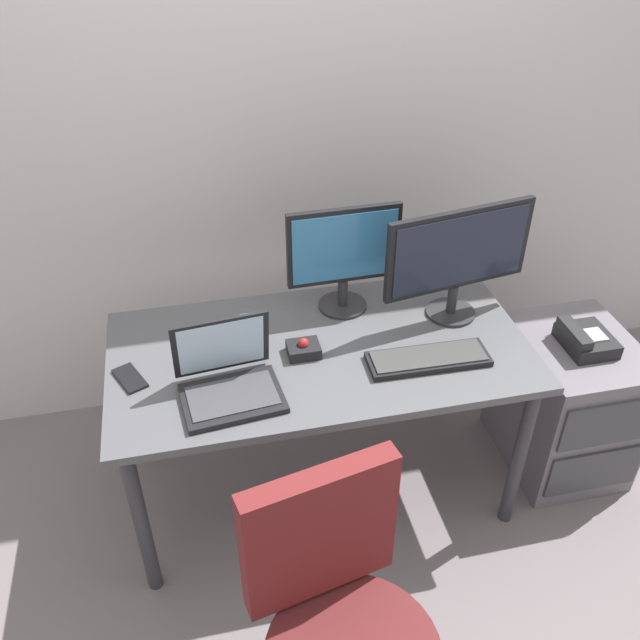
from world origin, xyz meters
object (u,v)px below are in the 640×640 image
monitor_side (344,254)px  trackball_mouse (304,349)px  file_cabinet (566,402)px  cell_phone (130,378)px  desk_phone (585,339)px  keyboard (428,359)px  coffee_mug (248,332)px  monitor_main (458,256)px  laptop (228,378)px

monitor_side → trackball_mouse: monitor_side is taller
file_cabinet → cell_phone: cell_phone is taller
desk_phone → trackball_mouse: trackball_mouse is taller
monitor_side → trackball_mouse: 0.38m
keyboard → coffee_mug: (-0.57, 0.23, 0.04)m
coffee_mug → file_cabinet: bearing=-5.9°
desk_phone → cell_phone: cell_phone is taller
trackball_mouse → cell_phone: bearing=-179.3°
file_cabinet → coffee_mug: bearing=174.1°
monitor_main → cell_phone: (-1.15, -0.12, -0.24)m
desk_phone → trackball_mouse: bearing=177.5°
keyboard → trackball_mouse: trackball_mouse is taller
laptop → monitor_side: bearing=39.2°
keyboard → trackball_mouse: 0.42m
laptop → trackball_mouse: size_ratio=3.05×
trackball_mouse → cell_phone: (-0.58, -0.01, -0.02)m
monitor_main → coffee_mug: (-0.75, -0.02, -0.20)m
monitor_main → cell_phone: bearing=-174.1°
laptop → trackball_mouse: (0.27, 0.13, -0.03)m
monitor_side → trackball_mouse: bearing=-129.0°
keyboard → laptop: size_ratio=1.23×
monitor_main → laptop: (-0.84, -0.25, -0.19)m
keyboard → cell_phone: size_ratio=2.91×
monitor_side → laptop: 0.63m
monitor_main → cell_phone: monitor_main is taller
monitor_main → laptop: monitor_main is taller
laptop → keyboard: bearing=0.3°
desk_phone → keyboard: keyboard is taller
monitor_side → monitor_main: bearing=-19.3°
desk_phone → trackball_mouse: (-1.05, 0.05, 0.10)m
keyboard → monitor_main: bearing=54.2°
keyboard → trackball_mouse: bearing=161.8°
coffee_mug → cell_phone: 0.42m
file_cabinet → cell_phone: bearing=179.2°
keyboard → laptop: 0.67m
laptop → cell_phone: bearing=157.5°
monitor_side → file_cabinet: bearing=-17.7°
desk_phone → keyboard: (-0.65, -0.09, 0.09)m
monitor_side → cell_phone: 0.85m
monitor_main → coffee_mug: size_ratio=5.46×
desk_phone → coffee_mug: coffee_mug is taller
cell_phone → desk_phone: bearing=-25.8°
file_cabinet → monitor_side: size_ratio=1.43×
monitor_side → keyboard: (0.20, -0.38, -0.22)m
file_cabinet → keyboard: (-0.66, -0.10, 0.42)m
desk_phone → laptop: 1.33m
trackball_mouse → desk_phone: bearing=-2.5°
monitor_side → cell_phone: size_ratio=2.90×
desk_phone → coffee_mug: (-1.23, 0.14, 0.13)m
file_cabinet → monitor_side: (-0.86, 0.27, 0.64)m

